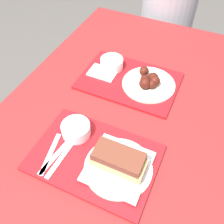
% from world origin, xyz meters
% --- Properties ---
extents(ground_plane, '(12.00, 12.00, 0.00)m').
position_xyz_m(ground_plane, '(0.00, 0.00, 0.00)').
color(ground_plane, '#4C4742').
extents(picnic_table, '(0.94, 1.66, 0.78)m').
position_xyz_m(picnic_table, '(0.00, 0.00, 0.69)').
color(picnic_table, maroon).
rests_on(picnic_table, ground_plane).
extents(picnic_bench_far, '(0.90, 0.28, 0.45)m').
position_xyz_m(picnic_bench_far, '(0.00, 1.05, 0.38)').
color(picnic_bench_far, maroon).
rests_on(picnic_bench_far, ground_plane).
extents(tray_near, '(0.43, 0.30, 0.01)m').
position_xyz_m(tray_near, '(0.01, -0.17, 0.78)').
color(tray_near, '#B21419').
rests_on(tray_near, picnic_table).
extents(tray_far, '(0.43, 0.30, 0.01)m').
position_xyz_m(tray_far, '(-0.03, 0.25, 0.78)').
color(tray_far, '#B21419').
rests_on(tray_far, picnic_table).
extents(bowl_coleslaw_near, '(0.11, 0.11, 0.05)m').
position_xyz_m(bowl_coleslaw_near, '(-0.10, -0.11, 0.82)').
color(bowl_coleslaw_near, silver).
rests_on(bowl_coleslaw_near, tray_near).
extents(brisket_sandwich_plate, '(0.23, 0.23, 0.09)m').
position_xyz_m(brisket_sandwich_plate, '(0.10, -0.17, 0.82)').
color(brisket_sandwich_plate, beige).
rests_on(brisket_sandwich_plate, tray_near).
extents(plastic_fork_near, '(0.04, 0.17, 0.00)m').
position_xyz_m(plastic_fork_near, '(-0.11, -0.22, 0.79)').
color(plastic_fork_near, white).
rests_on(plastic_fork_near, tray_near).
extents(plastic_knife_near, '(0.02, 0.17, 0.00)m').
position_xyz_m(plastic_knife_near, '(-0.09, -0.22, 0.79)').
color(plastic_knife_near, white).
rests_on(plastic_knife_near, tray_near).
extents(plastic_spoon_near, '(0.05, 0.17, 0.00)m').
position_xyz_m(plastic_spoon_near, '(-0.13, -0.22, 0.79)').
color(plastic_spoon_near, white).
rests_on(plastic_spoon_near, tray_near).
extents(bowl_coleslaw_far, '(0.11, 0.11, 0.05)m').
position_xyz_m(bowl_coleslaw_far, '(-0.14, 0.30, 0.82)').
color(bowl_coleslaw_far, silver).
rests_on(bowl_coleslaw_far, tray_far).
extents(wings_plate_far, '(0.23, 0.23, 0.06)m').
position_xyz_m(wings_plate_far, '(0.06, 0.26, 0.81)').
color(wings_plate_far, beige).
rests_on(wings_plate_far, tray_far).
extents(napkin_far, '(0.13, 0.09, 0.01)m').
position_xyz_m(napkin_far, '(-0.16, 0.24, 0.79)').
color(napkin_far, white).
rests_on(napkin_far, tray_far).
extents(person_seated_across, '(0.35, 0.35, 0.68)m').
position_xyz_m(person_seated_across, '(-0.07, 1.05, 0.73)').
color(person_seated_across, '#9E9EA3').
rests_on(person_seated_across, picnic_bench_far).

